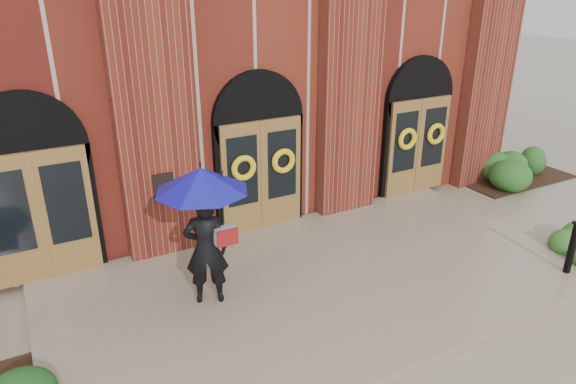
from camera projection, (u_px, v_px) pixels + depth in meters
ground at (326, 290)px, 9.67m from camera, size 90.00×90.00×0.00m
landing at (322, 282)px, 9.76m from camera, size 10.00×5.30×0.15m
church_building at (172, 48)px, 15.45m from camera, size 16.20×12.53×7.00m
man_with_umbrella at (204, 210)px, 8.45m from camera, size 2.02×2.02×2.49m
metal_post at (572, 246)px, 9.74m from camera, size 0.16×0.16×1.08m
hedge_wall_right at (519, 166)px, 14.84m from camera, size 3.17×1.27×0.81m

